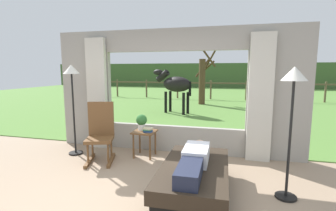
{
  "coord_description": "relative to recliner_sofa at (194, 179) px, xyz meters",
  "views": [
    {
      "loc": [
        1.16,
        -2.7,
        1.72
      ],
      "look_at": [
        0.0,
        1.8,
        1.05
      ],
      "focal_mm": 26.33,
      "sensor_mm": 36.0,
      "label": 1
    }
  ],
  "objects": [
    {
      "name": "curtain_panel_left",
      "position": [
        -2.4,
        1.6,
        0.98
      ],
      "size": [
        0.44,
        0.1,
        2.4
      ],
      "primitive_type": "cube",
      "color": "beige",
      "rests_on": "ground_plane"
    },
    {
      "name": "book_stack",
      "position": [
        -1.1,
        1.22,
        0.35
      ],
      "size": [
        0.19,
        0.16,
        0.09
      ],
      "color": "#23478C",
      "rests_on": "side_table"
    },
    {
      "name": "recliner_sofa",
      "position": [
        0.0,
        0.0,
        0.0
      ],
      "size": [
        0.94,
        1.72,
        0.42
      ],
      "rotation": [
        0.0,
        0.0,
        0.02
      ],
      "color": "black",
      "rests_on": "ground_plane"
    },
    {
      "name": "back_wall_with_window",
      "position": [
        -0.71,
        1.74,
        1.03
      ],
      "size": [
        5.2,
        0.12,
        2.55
      ],
      "color": "#9E998E",
      "rests_on": "ground_plane"
    },
    {
      "name": "reclining_person",
      "position": [
        0.0,
        -0.05,
        0.3
      ],
      "size": [
        0.35,
        1.43,
        0.22
      ],
      "rotation": [
        0.0,
        0.0,
        0.02
      ],
      "color": "silver",
      "rests_on": "recliner_sofa"
    },
    {
      "name": "floor_lamp_right",
      "position": [
        1.22,
        0.2,
        1.21
      ],
      "size": [
        0.32,
        0.32,
        1.77
      ],
      "color": "black",
      "rests_on": "ground_plane"
    },
    {
      "name": "horse",
      "position": [
        -1.7,
        6.27,
        0.94
      ],
      "size": [
        1.8,
        0.99,
        1.73
      ],
      "rotation": [
        0.0,
        0.0,
        1.21
      ],
      "color": "black",
      "rests_on": "outdoor_pasture_lawn"
    },
    {
      "name": "side_table",
      "position": [
        -1.19,
        1.27,
        0.21
      ],
      "size": [
        0.44,
        0.44,
        0.52
      ],
      "color": "brown",
      "rests_on": "ground_plane"
    },
    {
      "name": "pasture_tree",
      "position": [
        -0.94,
        9.15,
        1.08
      ],
      "size": [
        1.16,
        1.52,
        3.08
      ],
      "color": "#4C3823",
      "rests_on": "outdoor_pasture_lawn"
    },
    {
      "name": "potted_plant",
      "position": [
        -1.27,
        1.33,
        0.48
      ],
      "size": [
        0.22,
        0.22,
        0.32
      ],
      "color": "silver",
      "rests_on": "side_table"
    },
    {
      "name": "rocking_chair",
      "position": [
        -1.93,
        0.86,
        0.33
      ],
      "size": [
        0.65,
        0.79,
        1.12
      ],
      "rotation": [
        0.0,
        0.0,
        0.32
      ],
      "color": "brown",
      "rests_on": "ground_plane"
    },
    {
      "name": "floor_lamp_left",
      "position": [
        -2.63,
        1.06,
        1.26
      ],
      "size": [
        0.32,
        0.32,
        1.83
      ],
      "color": "black",
      "rests_on": "ground_plane"
    },
    {
      "name": "ground_plane",
      "position": [
        -0.71,
        -0.52,
        -0.22
      ],
      "size": [
        12.0,
        12.0,
        0.0
      ],
      "primitive_type": "plane",
      "color": "gray"
    },
    {
      "name": "pasture_fence_line",
      "position": [
        -0.71,
        11.42,
        0.53
      ],
      "size": [
        16.1,
        0.1,
        1.1
      ],
      "color": "brown",
      "rests_on": "outdoor_pasture_lawn"
    },
    {
      "name": "curtain_panel_right",
      "position": [
        0.98,
        1.6,
        0.98
      ],
      "size": [
        0.44,
        0.1,
        2.4
      ],
      "primitive_type": "cube",
      "color": "beige",
      "rests_on": "ground_plane"
    },
    {
      "name": "outdoor_pasture_lawn",
      "position": [
        -0.71,
        12.64,
        -0.21
      ],
      "size": [
        36.0,
        21.68,
        0.02
      ],
      "primitive_type": "cube",
      "color": "#568438",
      "rests_on": "ground_plane"
    },
    {
      "name": "distant_hill_ridge",
      "position": [
        -0.71,
        22.48,
        0.98
      ],
      "size": [
        36.0,
        2.0,
        2.4
      ],
      "primitive_type": "cube",
      "color": "#3F582F",
      "rests_on": "ground_plane"
    }
  ]
}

